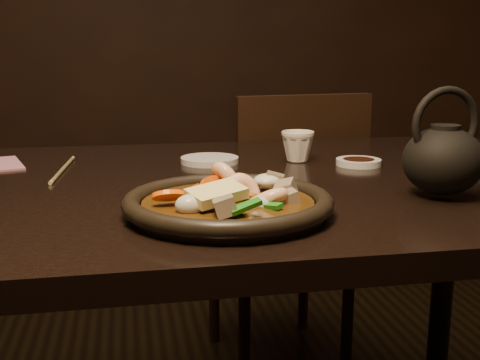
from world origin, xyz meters
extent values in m
cube|color=black|center=(0.00, 0.00, 0.73)|extent=(1.60, 0.90, 0.04)
cylinder|color=black|center=(0.72, 0.37, 0.35)|extent=(0.06, 0.06, 0.71)
cube|color=black|center=(0.32, 0.67, 0.42)|extent=(0.46, 0.46, 0.04)
cylinder|color=black|center=(0.46, 0.85, 0.20)|extent=(0.04, 0.04, 0.40)
cylinder|color=black|center=(0.50, 0.52, 0.20)|extent=(0.04, 0.04, 0.40)
cylinder|color=black|center=(0.13, 0.81, 0.20)|extent=(0.04, 0.04, 0.40)
cylinder|color=black|center=(0.17, 0.48, 0.20)|extent=(0.04, 0.04, 0.40)
cube|color=black|center=(0.34, 0.49, 0.65)|extent=(0.39, 0.08, 0.43)
cylinder|color=black|center=(0.01, -0.24, 0.76)|extent=(0.28, 0.28, 0.01)
torus|color=black|center=(0.01, -0.24, 0.77)|extent=(0.31, 0.31, 0.03)
cylinder|color=#3E240B|center=(0.01, -0.24, 0.77)|extent=(0.25, 0.25, 0.01)
ellipsoid|color=#3E240B|center=(0.01, -0.24, 0.77)|extent=(0.14, 0.13, 0.04)
torus|color=beige|center=(0.03, -0.24, 0.78)|extent=(0.07, 0.06, 0.07)
torus|color=beige|center=(0.06, -0.25, 0.77)|extent=(0.09, 0.09, 0.05)
torus|color=beige|center=(0.02, -0.16, 0.78)|extent=(0.07, 0.08, 0.06)
cube|color=gray|center=(-0.01, -0.32, 0.78)|extent=(0.04, 0.03, 0.03)
cube|color=gray|center=(0.10, -0.23, 0.78)|extent=(0.04, 0.04, 0.04)
cube|color=gray|center=(0.09, -0.19, 0.79)|extent=(0.04, 0.03, 0.03)
cube|color=gray|center=(0.09, -0.26, 0.77)|extent=(0.04, 0.03, 0.03)
cube|color=gray|center=(0.04, -0.20, 0.78)|extent=(0.03, 0.03, 0.03)
cube|color=gray|center=(0.00, -0.19, 0.77)|extent=(0.04, 0.04, 0.04)
cylinder|color=#FF5908|center=(-0.08, -0.25, 0.79)|extent=(0.05, 0.05, 0.03)
cylinder|color=#FF5908|center=(-0.03, -0.25, 0.77)|extent=(0.06, 0.05, 0.04)
cylinder|color=#FF5908|center=(-0.01, -0.18, 0.78)|extent=(0.05, 0.05, 0.05)
cylinder|color=#FF5908|center=(-0.05, -0.22, 0.78)|extent=(0.06, 0.06, 0.03)
cylinder|color=#FF5908|center=(0.02, -0.26, 0.78)|extent=(0.06, 0.05, 0.04)
cylinder|color=#FF5908|center=(0.00, -0.24, 0.78)|extent=(0.03, 0.05, 0.05)
cube|color=#1C7416|center=(0.01, -0.33, 0.79)|extent=(0.05, 0.02, 0.02)
cube|color=#1C7416|center=(0.02, -0.23, 0.78)|extent=(0.02, 0.04, 0.03)
cube|color=#1C7416|center=(0.01, -0.25, 0.78)|extent=(0.05, 0.02, 0.01)
cube|color=#1C7416|center=(0.00, -0.31, 0.77)|extent=(0.04, 0.03, 0.03)
cube|color=#1C7416|center=(0.05, -0.29, 0.77)|extent=(0.04, 0.04, 0.01)
cube|color=#1C7416|center=(0.01, -0.25, 0.78)|extent=(0.04, 0.04, 0.03)
ellipsoid|color=beige|center=(0.04, -0.28, 0.77)|extent=(0.04, 0.02, 0.03)
ellipsoid|color=beige|center=(0.08, -0.19, 0.79)|extent=(0.05, 0.04, 0.02)
ellipsoid|color=beige|center=(0.00, -0.23, 0.77)|extent=(0.03, 0.04, 0.03)
ellipsoid|color=beige|center=(0.00, -0.26, 0.78)|extent=(0.05, 0.03, 0.03)
ellipsoid|color=beige|center=(-0.06, -0.29, 0.78)|extent=(0.04, 0.03, 0.03)
cube|color=#FFF398|center=(-0.02, -0.27, 0.79)|extent=(0.09, 0.08, 0.03)
cylinder|color=silver|center=(0.34, 0.08, 0.76)|extent=(0.09, 0.09, 0.01)
cylinder|color=silver|center=(0.04, 0.17, 0.76)|extent=(0.12, 0.12, 0.01)
imported|color=silver|center=(0.22, 0.15, 0.79)|extent=(0.08, 0.08, 0.07)
cylinder|color=tan|center=(-0.26, 0.13, 0.75)|extent=(0.03, 0.24, 0.01)
cylinder|color=tan|center=(-0.26, 0.14, 0.75)|extent=(0.03, 0.24, 0.01)
ellipsoid|color=black|center=(0.37, -0.20, 0.81)|extent=(0.13, 0.13, 0.11)
cylinder|color=black|center=(0.37, -0.20, 0.86)|extent=(0.05, 0.05, 0.02)
cylinder|color=black|center=(0.43, -0.19, 0.81)|extent=(0.06, 0.03, 0.04)
torus|color=black|center=(0.37, -0.20, 0.87)|extent=(0.12, 0.02, 0.12)
camera|label=1|loc=(-0.14, -1.08, 0.99)|focal=45.00mm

